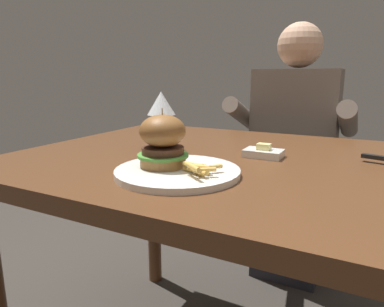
# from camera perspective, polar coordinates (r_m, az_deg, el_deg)

# --- Properties ---
(dining_table) EXTENTS (1.23, 0.88, 0.74)m
(dining_table) POSITION_cam_1_polar(r_m,az_deg,el_deg) (0.94, 8.66, -6.10)
(dining_table) COLOR #56331C
(dining_table) RESTS_ON ground
(main_plate) EXTENTS (0.27, 0.27, 0.01)m
(main_plate) POSITION_cam_1_polar(r_m,az_deg,el_deg) (0.75, -2.42, -3.06)
(main_plate) COLOR white
(main_plate) RESTS_ON dining_table
(burger_sandwich) EXTENTS (0.11, 0.11, 0.13)m
(burger_sandwich) POSITION_cam_1_polar(r_m,az_deg,el_deg) (0.76, -4.90, 2.13)
(burger_sandwich) COLOR #9E6B38
(burger_sandwich) RESTS_ON main_plate
(fries_pile) EXTENTS (0.09, 0.10, 0.03)m
(fries_pile) POSITION_cam_1_polar(r_m,az_deg,el_deg) (0.70, 1.18, -2.52)
(fries_pile) COLOR #EABC5B
(fries_pile) RESTS_ON main_plate
(wine_glass) EXTENTS (0.08, 0.08, 0.17)m
(wine_glass) POSITION_cam_1_polar(r_m,az_deg,el_deg) (0.99, -5.15, 8.05)
(wine_glass) COLOR silver
(wine_glass) RESTS_ON dining_table
(butter_dish) EXTENTS (0.10, 0.07, 0.04)m
(butter_dish) POSITION_cam_1_polar(r_m,az_deg,el_deg) (0.93, 11.83, 0.15)
(butter_dish) COLOR white
(butter_dish) RESTS_ON dining_table
(diner_person) EXTENTS (0.51, 0.36, 1.18)m
(diner_person) POSITION_cam_1_polar(r_m,az_deg,el_deg) (1.63, 16.34, -1.48)
(diner_person) COLOR #282833
(diner_person) RESTS_ON ground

